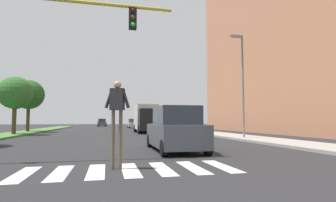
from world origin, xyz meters
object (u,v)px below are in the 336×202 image
Objects in this scene: truck_box_delivery at (147,118)px; tree_far at (15,93)px; suv_crossing at (175,130)px; sedan_far_horizon at (102,123)px; tree_distant at (29,95)px; sedan_distant at (133,124)px; street_lamp_right at (242,76)px; sedan_midblock at (144,125)px; pedestrian_performer at (117,110)px.

tree_far is at bearing -170.30° from truck_box_delivery.
sedan_far_horizon is at bearing 94.60° from suv_crossing.
tree_distant reaches higher than sedan_distant.
street_lamp_right is 12.98m from truck_box_delivery.
truck_box_delivery is (12.55, 2.15, -2.25)m from tree_far.
truck_box_delivery is at bearing -92.80° from sedan_midblock.
truck_box_delivery reaches higher than suv_crossing.
sedan_distant is (0.18, 15.88, 0.02)m from sedan_midblock.
pedestrian_performer is 0.55× the size of sedan_far_horizon.
suv_crossing is at bearing 55.42° from pedestrian_performer.
tree_distant reaches higher than tree_far.
tree_far reaches higher than sedan_far_horizon.
street_lamp_right reaches higher than suv_crossing.
tree_distant reaches higher than sedan_far_horizon.
street_lamp_right is 3.01× the size of pedestrian_performer.
truck_box_delivery is at bearing 79.45° from pedestrian_performer.
suv_crossing is 1.03× the size of sedan_midblock.
pedestrian_performer is at bearing -124.58° from suv_crossing.
street_lamp_right reaches higher than tree_distant.
street_lamp_right is at bearing -76.74° from sedan_far_horizon.
street_lamp_right is 1.21× the size of truck_box_delivery.
sedan_far_horizon is 34.24m from truck_box_delivery.
sedan_midblock is at bearing 109.25° from street_lamp_right.
sedan_far_horizon is (-4.11, 51.16, -0.12)m from suv_crossing.
suv_crossing is (11.80, -21.40, -3.37)m from tree_distant.
pedestrian_performer reaches higher than sedan_midblock.
sedan_far_horizon is at bearing 100.25° from sedan_midblock.
tree_distant is at bearing 139.78° from street_lamp_right.
pedestrian_performer is (-9.26, -9.80, -2.93)m from street_lamp_right.
tree_far is 1.18× the size of sedan_midblock.
sedan_far_horizon is (-10.67, 45.28, -3.78)m from street_lamp_right.
tree_distant is at bearing -104.49° from sedan_far_horizon.
sedan_distant is at bearing 89.36° from sedan_midblock.
street_lamp_right reaches higher than sedan_far_horizon.
tree_far is at bearing -157.01° from sedan_midblock.
sedan_distant is 19.15m from truck_box_delivery.
sedan_midblock is at bearing -3.51° from tree_distant.
sedan_midblock is (1.41, 20.59, -0.17)m from suv_crossing.
sedan_distant reaches higher than sedan_midblock.
truck_box_delivery is at bearing 9.70° from tree_far.
suv_crossing is at bearing -138.12° from street_lamp_right.
truck_box_delivery reaches higher than sedan_midblock.
truck_box_delivery is (13.06, -4.06, -2.66)m from tree_distant.
street_lamp_right is 1.72× the size of sedan_distant.
suv_crossing is 1.02× the size of sedan_far_horizon.
street_lamp_right reaches higher than truck_box_delivery.
tree_far reaches higher than pedestrian_performer.
sedan_far_horizon is at bearing 78.70° from tree_far.
sedan_far_horizon is at bearing 111.24° from sedan_distant.
pedestrian_performer is at bearing -99.54° from sedan_midblock.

